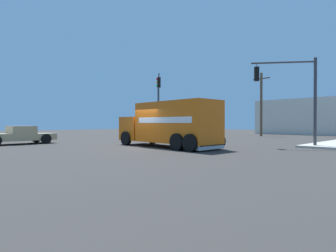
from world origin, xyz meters
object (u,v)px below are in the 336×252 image
Objects in this scene: traffic_light_secondary at (158,98)px; utility_pole at (261,103)px; traffic_light_primary at (294,88)px; delivery_truck at (169,124)px; pickup_tan at (18,135)px.

traffic_light_secondary is 13.85m from utility_pole.
traffic_light_primary is at bearing -0.35° from traffic_light_secondary.
delivery_truck is 11.77m from pickup_tan.
delivery_truck is 19.61m from utility_pole.
utility_pole is (-9.08, 13.24, 0.10)m from traffic_light_primary.
traffic_light_primary is at bearing 45.81° from delivery_truck.
traffic_light_primary is (5.76, 5.93, 2.39)m from delivery_truck.
traffic_light_secondary is at bearing 179.65° from traffic_light_primary.
delivery_truck is 10.08m from traffic_light_secondary.
delivery_truck is 1.01× the size of utility_pole.
pickup_tan is at bearing -100.15° from traffic_light_secondary.
traffic_light_secondary is 0.82× the size of utility_pole.
pickup_tan is (-2.21, -12.36, -3.41)m from traffic_light_secondary.
delivery_truck reaches higher than pickup_tan.
delivery_truck is 8.60m from traffic_light_primary.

